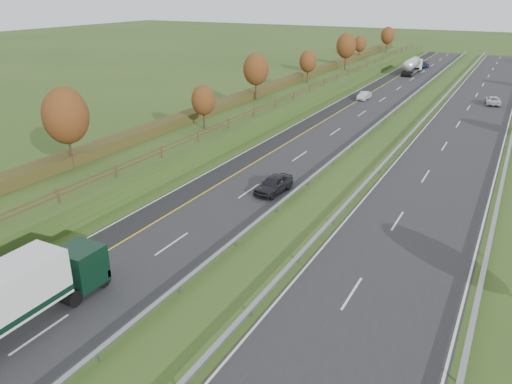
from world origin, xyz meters
TOP-DOWN VIEW (x-y plane):
  - ground at (8.00, 55.00)m, footprint 400.00×400.00m
  - near_carriageway at (0.00, 60.00)m, footprint 10.50×200.00m
  - far_carriageway at (16.50, 60.00)m, footprint 10.50×200.00m
  - hard_shoulder at (-3.75, 60.00)m, footprint 3.00×200.00m
  - lane_markings at (6.40, 59.88)m, footprint 26.75×200.00m
  - embankment_left at (-13.00, 60.00)m, footprint 12.00×200.00m
  - hedge_left at (-15.00, 60.00)m, footprint 2.20×180.00m
  - fence_left at (-8.50, 59.59)m, footprint 0.12×189.06m
  - median_barrier_near at (5.70, 60.00)m, footprint 0.32×200.00m
  - median_barrier_far at (10.80, 60.00)m, footprint 0.32×200.00m
  - outer_barrier_far at (22.30, 60.00)m, footprint 0.32×200.00m
  - trees_left at (-12.64, 56.63)m, footprint 6.64×164.30m
  - road_tanker at (-0.53, 114.49)m, footprint 2.40×11.22m
  - car_dark_near at (3.45, 35.82)m, footprint 2.41×4.94m
  - car_silver_mid at (-1.60, 81.45)m, footprint 1.57×4.10m
  - car_small_far at (0.06, 124.76)m, footprint 2.24×4.77m
  - car_oncoming at (18.40, 87.59)m, footprint 2.89×5.17m

SIDE VIEW (x-z plane):
  - ground at x=8.00m, z-range 0.00..0.00m
  - near_carriageway at x=0.00m, z-range 0.00..0.04m
  - far_carriageway at x=16.50m, z-range 0.00..0.04m
  - hard_shoulder at x=-3.75m, z-range 0.00..0.04m
  - lane_markings at x=6.40m, z-range 0.04..0.05m
  - median_barrier_near at x=5.70m, z-range 0.26..0.97m
  - median_barrier_far at x=10.80m, z-range 0.26..0.97m
  - outer_barrier_far at x=22.30m, z-range 0.26..0.97m
  - car_silver_mid at x=-1.60m, z-range 0.04..1.37m
  - car_small_far at x=0.06m, z-range 0.04..1.38m
  - car_oncoming at x=18.40m, z-range 0.04..1.41m
  - car_dark_near at x=3.45m, z-range 0.04..1.66m
  - embankment_left at x=-13.00m, z-range 0.00..2.00m
  - road_tanker at x=-0.53m, z-range 0.13..3.59m
  - hedge_left at x=-15.00m, z-range 2.00..3.10m
  - fence_left at x=-8.50m, z-range 2.13..3.33m
  - trees_left at x=-12.64m, z-range 2.53..10.20m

